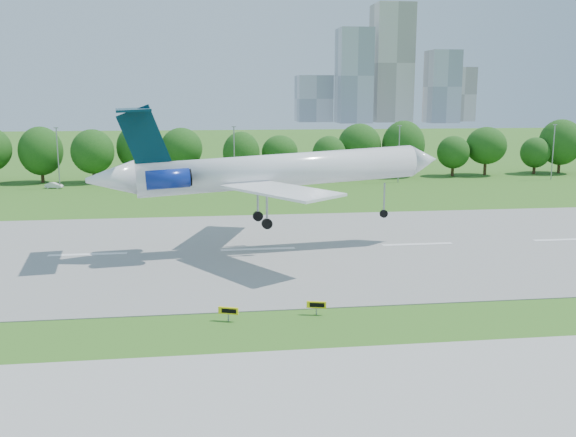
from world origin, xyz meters
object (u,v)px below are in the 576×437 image
Objects in this scene: airliner at (263,170)px; taxi_sign_left at (228,311)px; service_vehicle_b at (176,185)px; service_vehicle_a at (54,185)px.

airliner is 25.80× the size of taxi_sign_left.
airliner is 26.32m from taxi_sign_left.
airliner is 55.99m from service_vehicle_b.
service_vehicle_a is 24.80m from service_vehicle_b.
taxi_sign_left is 0.48× the size of service_vehicle_a.
airliner reaches higher than service_vehicle_a.
service_vehicle_b reaches higher than service_vehicle_a.
service_vehicle_a is (-31.76, 82.12, -0.31)m from taxi_sign_left.
airliner is at bearing 97.60° from taxi_sign_left.
service_vehicle_b is (24.47, -4.03, 0.10)m from service_vehicle_a.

